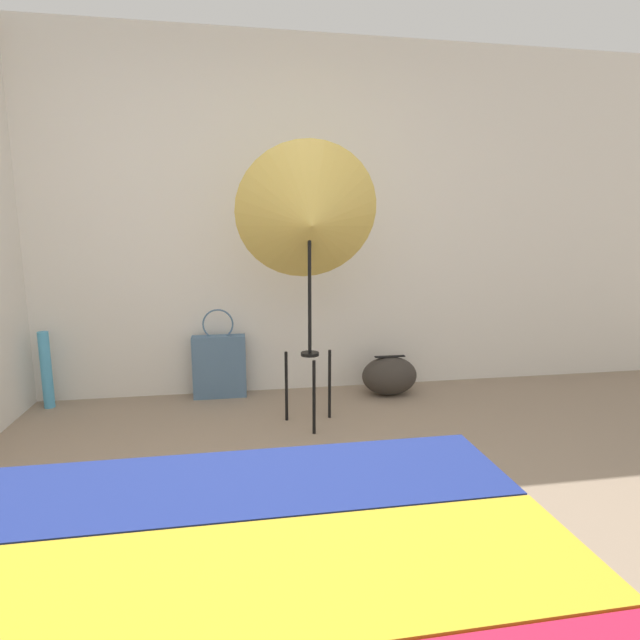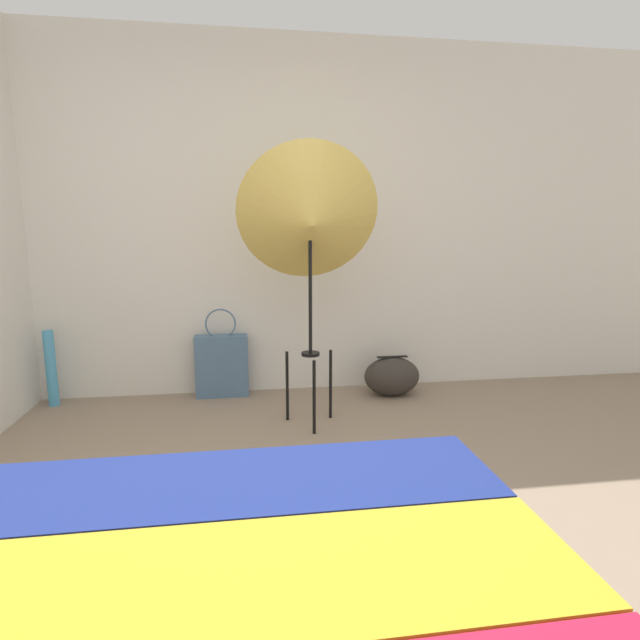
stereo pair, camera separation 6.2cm
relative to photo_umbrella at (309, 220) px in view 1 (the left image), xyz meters
The scene contains 6 objects.
ground_plane 2.07m from the photo_umbrella, 103.38° to the right, with size 14.00×14.00×0.00m, color gray.
wall_back 0.85m from the photo_umbrella, 116.20° to the left, with size 8.00×0.05×2.60m.
photo_umbrella is the anchor object (origin of this frame).
tote_bag 1.35m from the photo_umbrella, 132.50° to the left, with size 0.39×0.11×0.66m.
duffel_bag 1.41m from the photo_umbrella, 35.13° to the left, with size 0.42×0.29×0.30m.
paper_roll 2.12m from the photo_umbrella, 161.12° to the left, with size 0.07×0.07×0.54m.
Camera 1 is at (-0.07, -1.42, 1.22)m, focal length 28.00 mm.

